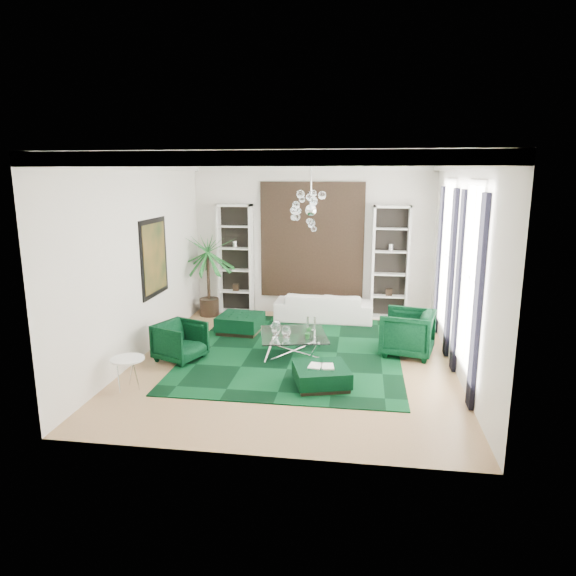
% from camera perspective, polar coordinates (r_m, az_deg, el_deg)
% --- Properties ---
extents(floor, '(6.00, 7.00, 0.02)m').
position_cam_1_polar(floor, '(10.05, 0.64, -8.07)').
color(floor, tan).
rests_on(floor, ground).
extents(ceiling, '(6.00, 7.00, 0.02)m').
position_cam_1_polar(ceiling, '(9.41, 0.70, 14.26)').
color(ceiling, white).
rests_on(ceiling, ground).
extents(wall_back, '(6.00, 0.02, 3.80)m').
position_cam_1_polar(wall_back, '(13.00, 2.70, 5.33)').
color(wall_back, white).
rests_on(wall_back, ground).
extents(wall_front, '(6.00, 0.02, 3.80)m').
position_cam_1_polar(wall_front, '(6.16, -3.60, -2.77)').
color(wall_front, white).
rests_on(wall_front, ground).
extents(wall_left, '(0.02, 7.00, 3.80)m').
position_cam_1_polar(wall_left, '(10.37, -16.08, 3.02)').
color(wall_left, white).
rests_on(wall_left, ground).
extents(wall_right, '(0.02, 7.00, 3.80)m').
position_cam_1_polar(wall_right, '(9.64, 18.72, 2.15)').
color(wall_right, white).
rests_on(wall_right, ground).
extents(crown_molding, '(6.00, 7.00, 0.18)m').
position_cam_1_polar(crown_molding, '(9.41, 0.70, 13.59)').
color(crown_molding, white).
rests_on(crown_molding, ceiling).
extents(ceiling_medallion, '(0.90, 0.90, 0.05)m').
position_cam_1_polar(ceiling_medallion, '(9.71, 0.93, 13.97)').
color(ceiling_medallion, white).
rests_on(ceiling_medallion, ceiling).
extents(tapestry, '(2.50, 0.06, 2.80)m').
position_cam_1_polar(tapestry, '(12.95, 2.68, 5.30)').
color(tapestry, black).
rests_on(tapestry, wall_back).
extents(shelving_left, '(0.90, 0.38, 2.80)m').
position_cam_1_polar(shelving_left, '(13.20, -5.87, 3.19)').
color(shelving_left, white).
rests_on(shelving_left, floor).
extents(shelving_right, '(0.90, 0.38, 2.80)m').
position_cam_1_polar(shelving_right, '(12.84, 11.30, 2.75)').
color(shelving_right, white).
rests_on(shelving_right, floor).
extents(painting, '(0.04, 1.30, 1.60)m').
position_cam_1_polar(painting, '(10.91, -14.59, 3.29)').
color(painting, black).
rests_on(painting, wall_left).
extents(window_near, '(0.03, 1.10, 2.90)m').
position_cam_1_polar(window_near, '(8.76, 19.63, 1.11)').
color(window_near, white).
rests_on(window_near, wall_right).
extents(curtain_near_a, '(0.07, 0.30, 3.25)m').
position_cam_1_polar(curtain_near_a, '(8.06, 20.31, -1.71)').
color(curtain_near_a, black).
rests_on(curtain_near_a, floor).
extents(curtain_near_b, '(0.07, 0.30, 3.25)m').
position_cam_1_polar(curtain_near_b, '(9.56, 18.42, 0.56)').
color(curtain_near_b, black).
rests_on(curtain_near_b, floor).
extents(window_far, '(0.03, 1.10, 2.90)m').
position_cam_1_polar(window_far, '(11.09, 17.26, 3.54)').
color(window_far, white).
rests_on(window_far, wall_right).
extents(curtain_far_a, '(0.07, 0.30, 3.25)m').
position_cam_1_polar(curtain_far_a, '(10.37, 17.63, 1.52)').
color(curtain_far_a, black).
rests_on(curtain_far_a, floor).
extents(curtain_far_b, '(0.07, 0.30, 3.25)m').
position_cam_1_polar(curtain_far_b, '(11.89, 16.44, 2.93)').
color(curtain_far_b, black).
rests_on(curtain_far_b, floor).
extents(rug, '(4.20, 5.00, 0.02)m').
position_cam_1_polar(rug, '(10.51, 0.69, -7.01)').
color(rug, black).
rests_on(rug, floor).
extents(sofa, '(2.38, 0.97, 0.69)m').
position_cam_1_polar(sofa, '(12.65, 4.02, -2.07)').
color(sofa, white).
rests_on(sofa, floor).
extents(armchair_left, '(1.07, 1.06, 0.75)m').
position_cam_1_polar(armchair_left, '(10.15, -11.89, -5.82)').
color(armchair_left, black).
rests_on(armchair_left, floor).
extents(armchair_right, '(1.19, 1.17, 0.90)m').
position_cam_1_polar(armchair_right, '(10.48, 13.11, -4.86)').
color(armchair_right, black).
rests_on(armchair_right, floor).
extents(coffee_table, '(1.51, 1.51, 0.44)m').
position_cam_1_polar(coffee_table, '(10.25, 0.62, -6.29)').
color(coffee_table, white).
rests_on(coffee_table, floor).
extents(ottoman_side, '(1.01, 1.01, 0.41)m').
position_cam_1_polar(ottoman_side, '(11.73, -5.32, -3.96)').
color(ottoman_side, black).
rests_on(ottoman_side, floor).
extents(ottoman_front, '(1.09, 1.09, 0.35)m').
position_cam_1_polar(ottoman_front, '(8.83, 3.71, -9.78)').
color(ottoman_front, black).
rests_on(ottoman_front, floor).
extents(book, '(0.43, 0.29, 0.03)m').
position_cam_1_polar(book, '(8.76, 3.73, -8.61)').
color(book, white).
rests_on(book, ottoman_front).
extents(side_table, '(0.72, 0.72, 0.53)m').
position_cam_1_polar(side_table, '(9.07, -17.29, -9.12)').
color(side_table, white).
rests_on(side_table, floor).
extents(palm, '(2.06, 2.06, 2.66)m').
position_cam_1_polar(palm, '(12.99, -8.89, 2.65)').
color(palm, '#1E6B29').
rests_on(palm, floor).
extents(chandelier, '(1.15, 1.15, 0.80)m').
position_cam_1_polar(chandelier, '(9.91, 2.56, 8.61)').
color(chandelier, white).
rests_on(chandelier, ceiling).
extents(table_plant, '(0.16, 0.14, 0.25)m').
position_cam_1_polar(table_plant, '(9.86, 2.25, -4.99)').
color(table_plant, '#1E6B29').
rests_on(table_plant, coffee_table).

